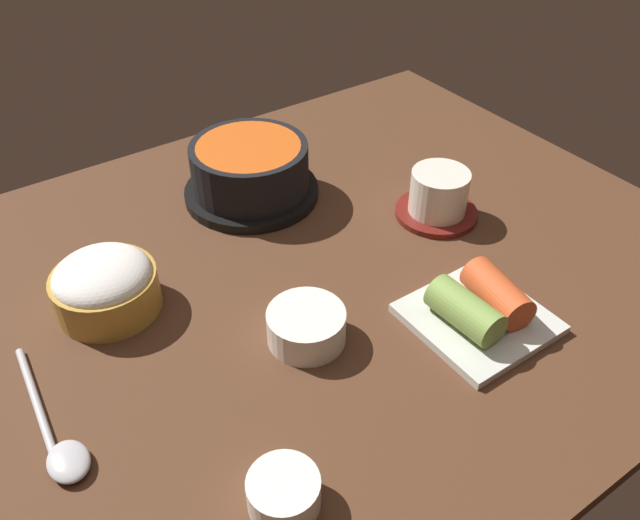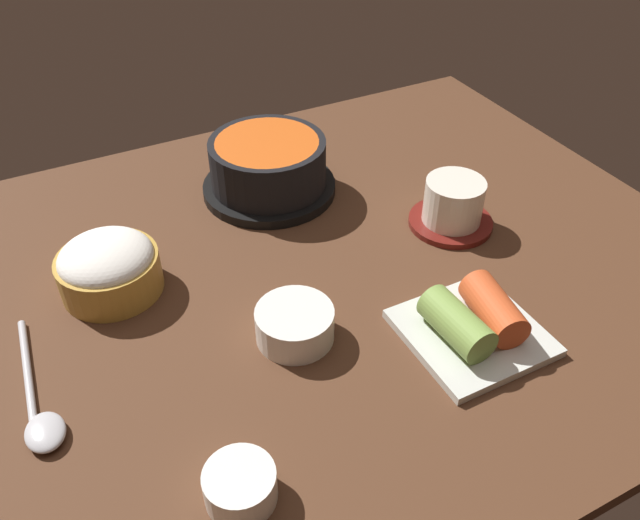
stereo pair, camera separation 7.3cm
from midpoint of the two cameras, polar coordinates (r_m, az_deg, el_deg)
dining_table at (r=76.58cm, az=0.73°, el=-2.02°), size 100.00×76.00×2.00cm
stone_pot at (r=88.20cm, az=-2.20°, el=8.13°), size 18.29×18.29×7.77cm
rice_bowl at (r=74.72cm, az=-15.57°, el=-0.69°), size 11.42×11.42×6.60cm
tea_cup_with_saucer at (r=84.85cm, az=13.94°, el=4.79°), size 10.81×10.81×6.49cm
banchan_cup_center at (r=67.26cm, az=0.89°, el=-5.77°), size 8.28×8.28×3.66cm
kimchi_plate at (r=70.13cm, az=16.36°, el=-5.50°), size 13.63×13.63×4.98cm
side_bowl_near at (r=56.09cm, az=-3.15°, el=-19.43°), size 6.12×6.12×3.21cm
spoon at (r=65.47cm, az=-20.59°, el=-12.67°), size 3.60×18.31×1.35cm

